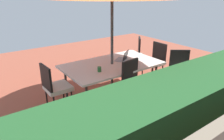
% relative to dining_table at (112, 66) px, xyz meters
% --- Properties ---
extents(ground_plane, '(10.00, 10.00, 0.02)m').
position_rel_dining_table_xyz_m(ground_plane, '(0.00, 0.00, -0.70)').
color(ground_plane, '#9E4C38').
extents(hedge_row, '(6.30, 0.82, 1.24)m').
position_rel_dining_table_xyz_m(hedge_row, '(0.00, 2.13, -0.07)').
color(hedge_row, '#235628').
rests_on(hedge_row, ground_plane).
extents(dining_table, '(2.11, 1.23, 0.73)m').
position_rel_dining_table_xyz_m(dining_table, '(0.00, 0.00, 0.00)').
color(dining_table, white).
rests_on(dining_table, ground_plane).
extents(chair_east, '(0.47, 0.46, 0.98)m').
position_rel_dining_table_xyz_m(chair_east, '(1.30, -0.04, -0.13)').
color(chair_east, silver).
rests_on(chair_east, ground_plane).
extents(chair_west, '(0.46, 0.46, 0.98)m').
position_rel_dining_table_xyz_m(chair_west, '(-1.35, -0.01, -0.13)').
color(chair_west, silver).
rests_on(chair_west, ground_plane).
extents(chair_northwest, '(0.58, 0.58, 0.98)m').
position_rel_dining_table_xyz_m(chair_northwest, '(-1.29, 0.83, -0.13)').
color(chair_northwest, silver).
rests_on(chair_northwest, ground_plane).
extents(chair_southwest, '(0.58, 0.58, 0.98)m').
position_rel_dining_table_xyz_m(chair_southwest, '(-1.38, -0.85, -0.13)').
color(chair_southwest, silver).
rests_on(chair_southwest, ground_plane).
extents(chair_north, '(0.48, 0.49, 0.98)m').
position_rel_dining_table_xyz_m(chair_north, '(-0.02, 0.75, -0.13)').
color(chair_north, silver).
rests_on(chair_north, ground_plane).
extents(laptop, '(0.40, 0.38, 0.21)m').
position_rel_dining_table_xyz_m(laptop, '(-0.35, -0.07, 0.09)').
color(laptop, gray).
rests_on(laptop, dining_table).
extents(cup, '(0.07, 0.07, 0.10)m').
position_rel_dining_table_xyz_m(cup, '(0.47, 0.23, 0.09)').
color(cup, '#286B33').
rests_on(cup, dining_table).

